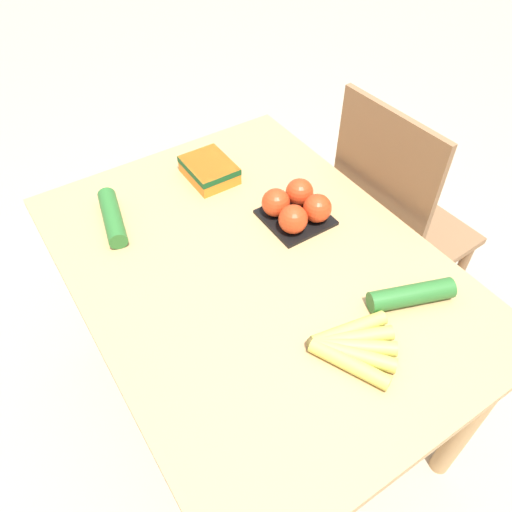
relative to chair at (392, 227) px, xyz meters
The scene contains 8 objects.
ground_plane 0.79m from the chair, 83.83° to the right, with size 12.00×12.00×0.00m, color #B7A88E.
dining_table 0.63m from the chair, 83.83° to the right, with size 1.19×0.88×0.73m.
chair is the anchor object (origin of this frame).
banana_bunch 0.75m from the chair, 55.03° to the right, with size 0.19×0.20×0.03m.
tomato_pack 0.50m from the chair, 92.64° to the right, with size 0.18×0.18×0.09m.
carrot_bag 0.67m from the chair, 121.18° to the right, with size 0.17×0.13×0.06m.
cucumber_near 0.94m from the chair, 108.12° to the right, with size 0.22×0.10×0.05m.
cucumber_far 0.58m from the chair, 44.23° to the right, with size 0.12×0.22×0.05m.
Camera 1 is at (0.74, -0.48, 1.69)m, focal length 35.00 mm.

